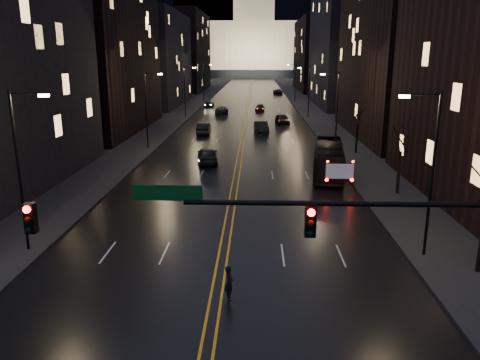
# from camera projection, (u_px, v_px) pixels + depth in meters

# --- Properties ---
(road) EXTENTS (20.00, 320.00, 0.02)m
(road) POSITION_uv_depth(u_px,v_px,m) (251.00, 93.00, 141.92)
(road) COLOR black
(road) RESTS_ON ground
(sidewalk_left) EXTENTS (8.00, 320.00, 0.16)m
(sidewalk_left) POSITION_uv_depth(u_px,v_px,m) (205.00, 92.00, 142.37)
(sidewalk_left) COLOR black
(sidewalk_left) RESTS_ON ground
(sidewalk_right) EXTENTS (8.00, 320.00, 0.16)m
(sidewalk_right) POSITION_uv_depth(u_px,v_px,m) (297.00, 92.00, 141.43)
(sidewalk_right) COLOR black
(sidewalk_right) RESTS_ON ground
(center_line) EXTENTS (0.62, 320.00, 0.01)m
(center_line) POSITION_uv_depth(u_px,v_px,m) (251.00, 92.00, 141.91)
(center_line) COLOR orange
(center_line) RESTS_ON road
(building_left_mid) EXTENTS (12.00, 30.00, 28.00)m
(building_left_mid) POSITION_uv_depth(u_px,v_px,m) (95.00, 32.00, 65.62)
(building_left_mid) COLOR black
(building_left_mid) RESTS_ON ground
(building_left_far) EXTENTS (12.00, 34.00, 20.00)m
(building_left_far) POSITION_uv_depth(u_px,v_px,m) (154.00, 59.00, 103.35)
(building_left_far) COLOR black
(building_left_far) RESTS_ON ground
(building_left_dist) EXTENTS (12.00, 40.00, 24.00)m
(building_left_dist) POSITION_uv_depth(u_px,v_px,m) (186.00, 52.00, 149.21)
(building_left_dist) COLOR black
(building_left_dist) RESTS_ON ground
(building_right_mid) EXTENTS (12.00, 34.00, 26.00)m
(building_right_mid) POSITION_uv_depth(u_px,v_px,m) (346.00, 45.00, 101.18)
(building_right_mid) COLOR black
(building_right_mid) RESTS_ON ground
(building_right_dist) EXTENTS (12.00, 40.00, 22.00)m
(building_right_dist) POSITION_uv_depth(u_px,v_px,m) (317.00, 55.00, 148.06)
(building_right_dist) COLOR black
(building_right_dist) RESTS_ON ground
(capitol) EXTENTS (90.00, 50.00, 58.50)m
(capitol) POSITION_uv_depth(u_px,v_px,m) (254.00, 44.00, 253.45)
(capitol) COLOR black
(capitol) RESTS_ON ground
(traffic_signal) EXTENTS (17.29, 0.45, 7.00)m
(traffic_signal) POSITION_uv_depth(u_px,v_px,m) (386.00, 237.00, 14.82)
(traffic_signal) COLOR black
(traffic_signal) RESTS_ON ground
(streetlamp_right_near) EXTENTS (2.13, 0.25, 9.00)m
(streetlamp_right_near) POSITION_uv_depth(u_px,v_px,m) (430.00, 167.00, 24.33)
(streetlamp_right_near) COLOR black
(streetlamp_right_near) RESTS_ON ground
(streetlamp_left_near) EXTENTS (2.13, 0.25, 9.00)m
(streetlamp_left_near) POSITION_uv_depth(u_px,v_px,m) (21.00, 164.00, 25.05)
(streetlamp_left_near) COLOR black
(streetlamp_left_near) RESTS_ON ground
(streetlamp_right_mid) EXTENTS (2.13, 0.25, 9.00)m
(streetlamp_right_mid) POSITION_uv_depth(u_px,v_px,m) (336.00, 107.00, 53.31)
(streetlamp_right_mid) COLOR black
(streetlamp_right_mid) RESTS_ON ground
(streetlamp_left_mid) EXTENTS (2.13, 0.25, 9.00)m
(streetlamp_left_mid) POSITION_uv_depth(u_px,v_px,m) (148.00, 106.00, 54.03)
(streetlamp_left_mid) COLOR black
(streetlamp_left_mid) RESTS_ON ground
(streetlamp_right_far) EXTENTS (2.13, 0.25, 9.00)m
(streetlamp_right_far) POSITION_uv_depth(u_px,v_px,m) (308.00, 89.00, 82.29)
(streetlamp_right_far) COLOR black
(streetlamp_right_far) RESTS_ON ground
(streetlamp_left_far) EXTENTS (2.13, 0.25, 9.00)m
(streetlamp_left_far) POSITION_uv_depth(u_px,v_px,m) (186.00, 89.00, 83.02)
(streetlamp_left_far) COLOR black
(streetlamp_left_far) RESTS_ON ground
(streetlamp_right_dist) EXTENTS (2.13, 0.25, 9.00)m
(streetlamp_right_dist) POSITION_uv_depth(u_px,v_px,m) (295.00, 80.00, 111.27)
(streetlamp_right_dist) COLOR black
(streetlamp_right_dist) RESTS_ON ground
(streetlamp_left_dist) EXTENTS (2.13, 0.25, 9.00)m
(streetlamp_left_dist) POSITION_uv_depth(u_px,v_px,m) (204.00, 80.00, 112.00)
(streetlamp_left_dist) COLOR black
(streetlamp_left_dist) RESTS_ON ground
(tree_right_mid) EXTENTS (2.40, 2.40, 6.65)m
(tree_right_mid) POSITION_uv_depth(u_px,v_px,m) (402.00, 138.00, 35.99)
(tree_right_mid) COLOR black
(tree_right_mid) RESTS_ON ground
(tree_right_far) EXTENTS (2.40, 2.40, 6.65)m
(tree_right_far) POSITION_uv_depth(u_px,v_px,m) (358.00, 114.00, 51.45)
(tree_right_far) COLOR black
(tree_right_far) RESTS_ON ground
(bus) EXTENTS (3.98, 11.09, 3.02)m
(bus) POSITION_uv_depth(u_px,v_px,m) (328.00, 159.00, 43.03)
(bus) COLOR black
(bus) RESTS_ON ground
(oncoming_car_a) EXTENTS (2.61, 5.19, 1.70)m
(oncoming_car_a) POSITION_uv_depth(u_px,v_px,m) (207.00, 155.00, 48.06)
(oncoming_car_a) COLOR black
(oncoming_car_a) RESTS_ON ground
(oncoming_car_b) EXTENTS (1.89, 5.02, 1.64)m
(oncoming_car_b) POSITION_uv_depth(u_px,v_px,m) (204.00, 128.00, 65.90)
(oncoming_car_b) COLOR black
(oncoming_car_b) RESTS_ON ground
(oncoming_car_c) EXTENTS (2.49, 5.17, 1.42)m
(oncoming_car_c) POSITION_uv_depth(u_px,v_px,m) (222.00, 110.00, 89.54)
(oncoming_car_c) COLOR black
(oncoming_car_c) RESTS_ON ground
(oncoming_car_d) EXTENTS (2.01, 4.48, 1.27)m
(oncoming_car_d) POSITION_uv_depth(u_px,v_px,m) (209.00, 104.00, 101.32)
(oncoming_car_d) COLOR black
(oncoming_car_d) RESTS_ON ground
(receding_car_a) EXTENTS (2.25, 5.18, 1.66)m
(receding_car_a) POSITION_uv_depth(u_px,v_px,m) (261.00, 127.00, 66.84)
(receding_car_a) COLOR black
(receding_car_a) RESTS_ON ground
(receding_car_b) EXTENTS (2.46, 5.02, 1.65)m
(receding_car_b) POSITION_uv_depth(u_px,v_px,m) (282.00, 119.00, 75.55)
(receding_car_b) COLOR black
(receding_car_b) RESTS_ON ground
(receding_car_c) EXTENTS (2.01, 4.48, 1.27)m
(receding_car_c) POSITION_uv_depth(u_px,v_px,m) (260.00, 108.00, 93.55)
(receding_car_c) COLOR black
(receding_car_c) RESTS_ON ground
(receding_car_d) EXTENTS (2.69, 5.43, 1.48)m
(receding_car_d) POSITION_uv_depth(u_px,v_px,m) (278.00, 92.00, 135.79)
(receding_car_d) COLOR black
(receding_car_d) RESTS_ON ground
(pedestrian_a) EXTENTS (0.53, 0.68, 1.65)m
(pedestrian_a) POSITION_uv_depth(u_px,v_px,m) (229.00, 283.00, 20.93)
(pedestrian_a) COLOR black
(pedestrian_a) RESTS_ON ground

